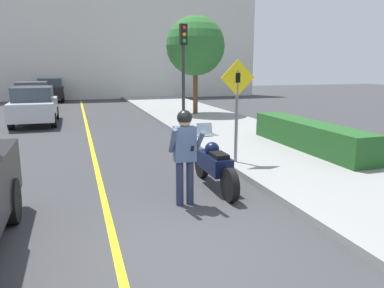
# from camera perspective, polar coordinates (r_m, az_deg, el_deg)

# --- Properties ---
(ground_plane) EXTENTS (80.00, 80.00, 0.00)m
(ground_plane) POSITION_cam_1_polar(r_m,az_deg,el_deg) (5.54, -4.87, -16.01)
(ground_plane) COLOR #38383A
(sidewalk_curb) EXTENTS (4.40, 44.00, 0.14)m
(sidewalk_curb) POSITION_cam_1_polar(r_m,az_deg,el_deg) (10.84, 15.71, -2.00)
(sidewalk_curb) COLOR gray
(sidewalk_curb) RESTS_ON ground
(road_center_line) EXTENTS (0.12, 36.00, 0.01)m
(road_center_line) POSITION_cam_1_polar(r_m,az_deg,el_deg) (11.11, -14.70, -1.98)
(road_center_line) COLOR yellow
(road_center_line) RESTS_ON ground
(building_backdrop) EXTENTS (28.00, 1.20, 8.84)m
(building_backdrop) POSITION_cam_1_polar(r_m,az_deg,el_deg) (30.86, -15.99, 14.83)
(building_backdrop) COLOR beige
(building_backdrop) RESTS_ON ground
(motorcycle) EXTENTS (0.62, 2.35, 1.32)m
(motorcycle) POSITION_cam_1_polar(r_m,az_deg,el_deg) (7.99, 3.41, -3.17)
(motorcycle) COLOR black
(motorcycle) RESTS_ON ground
(person_biker) EXTENTS (0.59, 0.49, 1.80)m
(person_biker) POSITION_cam_1_polar(r_m,az_deg,el_deg) (6.87, -1.10, -0.48)
(person_biker) COLOR #282D4C
(person_biker) RESTS_ON ground
(crossing_sign) EXTENTS (0.91, 0.08, 2.60)m
(crossing_sign) POSITION_cam_1_polar(r_m,az_deg,el_deg) (9.50, 6.87, 6.48)
(crossing_sign) COLOR slate
(crossing_sign) RESTS_ON sidewalk_curb
(traffic_light) EXTENTS (0.26, 0.30, 3.94)m
(traffic_light) POSITION_cam_1_polar(r_m,az_deg,el_deg) (14.28, -1.32, 13.00)
(traffic_light) COLOR #2D2D30
(traffic_light) RESTS_ON sidewalk_curb
(hedge_row) EXTENTS (0.90, 5.03, 0.80)m
(hedge_row) POSITION_cam_1_polar(r_m,az_deg,el_deg) (11.73, 17.34, 1.29)
(hedge_row) COLOR #235623
(hedge_row) RESTS_ON sidewalk_curb
(street_tree) EXTENTS (2.95, 2.95, 4.89)m
(street_tree) POSITION_cam_1_polar(r_m,az_deg,el_deg) (19.38, 0.53, 14.69)
(street_tree) COLOR brown
(street_tree) RESTS_ON sidewalk_curb
(parked_car_silver) EXTENTS (1.88, 4.20, 1.68)m
(parked_car_silver) POSITION_cam_1_polar(r_m,az_deg,el_deg) (18.16, -22.90, 5.47)
(parked_car_silver) COLOR black
(parked_car_silver) RESTS_ON ground
(parked_car_red) EXTENTS (1.88, 4.20, 1.68)m
(parked_car_red) POSITION_cam_1_polar(r_m,az_deg,el_deg) (23.60, -23.02, 6.73)
(parked_car_red) COLOR black
(parked_car_red) RESTS_ON ground
(parked_car_black) EXTENTS (1.88, 4.20, 1.68)m
(parked_car_black) POSITION_cam_1_polar(r_m,az_deg,el_deg) (29.79, -20.73, 7.78)
(parked_car_black) COLOR black
(parked_car_black) RESTS_ON ground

